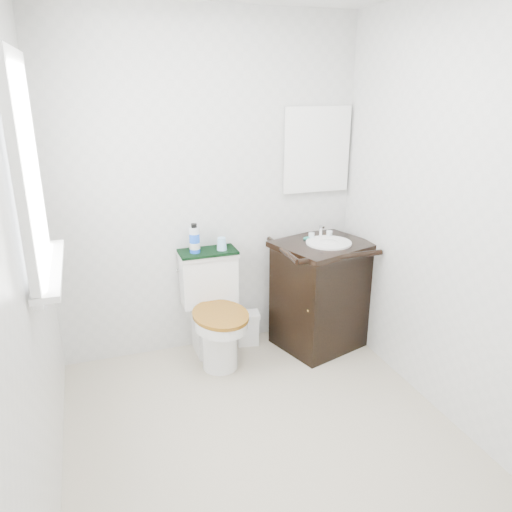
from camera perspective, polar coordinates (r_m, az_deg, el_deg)
floor at (r=3.03m, az=1.21°, el=-20.11°), size 2.40×2.40×0.00m
wall_back at (r=3.57m, az=-5.39°, el=7.50°), size 2.40×0.00×2.40m
wall_front at (r=1.48m, az=18.16°, el=-11.14°), size 2.40×0.00×2.40m
wall_left at (r=2.33m, az=-24.89°, el=-0.73°), size 0.00×2.40×2.40m
wall_right at (r=3.01m, az=21.52°, el=3.98°), size 0.00×2.40×2.40m
window at (r=2.48m, az=-24.88°, el=8.85°), size 0.02×0.70×0.90m
mirror at (r=3.77m, az=6.94°, el=11.95°), size 0.50×0.02×0.60m
toilet at (r=3.62m, az=-4.84°, el=-6.71°), size 0.42×0.63×0.77m
vanity at (r=3.79m, az=7.44°, el=-4.09°), size 0.77×0.71×0.92m
trash_bin at (r=3.88m, az=-0.97°, el=-8.19°), size 0.20×0.17×0.26m
towel at (r=3.56m, az=-5.53°, el=0.49°), size 0.41×0.22×0.02m
mouthwash_bottle at (r=3.50m, az=-7.04°, el=1.90°), size 0.07×0.07×0.21m
cup at (r=3.55m, az=-3.94°, el=1.41°), size 0.07×0.07×0.09m
soap_bar at (r=3.72m, az=5.95°, el=2.09°), size 0.08×0.05×0.02m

